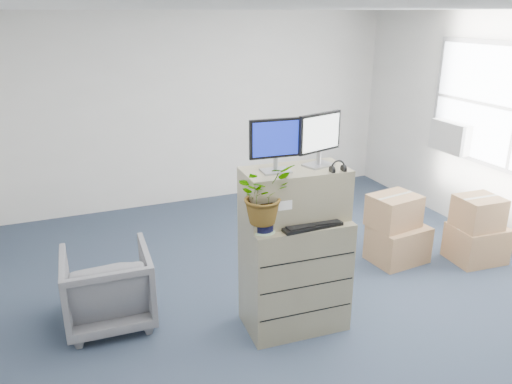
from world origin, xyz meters
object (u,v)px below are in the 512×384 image
filing_cabinet_lower (295,273)px  monitor_left (276,142)px  keyboard (309,224)px  potted_plant (264,201)px  office_chair (108,284)px  monitor_right (320,137)px  water_bottle (307,201)px

filing_cabinet_lower → monitor_left: bearing=171.5°
monitor_left → keyboard: size_ratio=0.85×
potted_plant → office_chair: size_ratio=0.76×
filing_cabinet_lower → office_chair: (-1.59, 0.68, -0.13)m
filing_cabinet_lower → potted_plant: (-0.36, -0.11, 0.80)m
filing_cabinet_lower → keyboard: (0.05, -0.15, 0.54)m
monitor_left → potted_plant: monitor_left is taller
office_chair → monitor_right: bearing=163.5°
monitor_right → water_bottle: size_ratio=1.64×
filing_cabinet_lower → monitor_left: 1.25m
monitor_left → office_chair: 2.06m
water_bottle → potted_plant: (-0.49, -0.16, 0.13)m
monitor_left → office_chair: size_ratio=0.57×
monitor_right → water_bottle: bearing=167.0°
office_chair → monitor_left: bearing=157.8°
filing_cabinet_lower → water_bottle: (0.13, 0.05, 0.67)m
potted_plant → filing_cabinet_lower: bearing=17.2°
monitor_left → keyboard: monitor_left is taller
filing_cabinet_lower → monitor_right: 1.27m
monitor_right → potted_plant: (-0.59, -0.17, -0.44)m
monitor_right → filing_cabinet_lower: bearing=177.4°
water_bottle → potted_plant: 0.53m
filing_cabinet_lower → water_bottle: bearing=24.8°
monitor_left → keyboard: 0.76m
monitor_left → monitor_right: bearing=6.3°
office_chair → keyboard: bearing=155.4°
water_bottle → filing_cabinet_lower: bearing=-158.2°
monitor_right → office_chair: monitor_right is taller
monitor_right → office_chair: 2.36m
monitor_right → potted_plant: size_ratio=0.76×
keyboard → office_chair: 1.96m
filing_cabinet_lower → potted_plant: 0.88m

